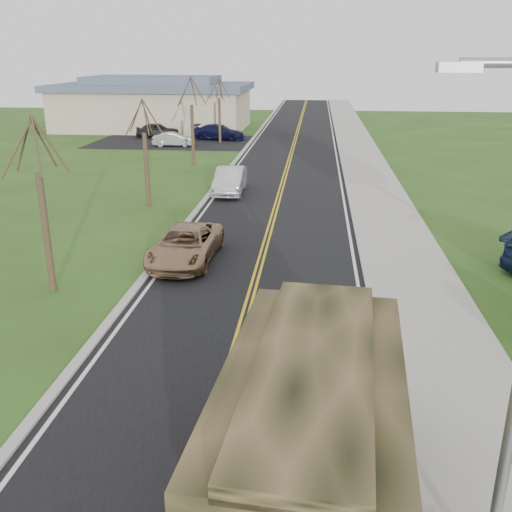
# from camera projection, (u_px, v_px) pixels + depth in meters

# --- Properties ---
(road) EXTENTS (8.00, 120.00, 0.01)m
(road) POSITION_uv_depth(u_px,v_px,m) (291.00, 154.00, 47.58)
(road) COLOR black
(road) RESTS_ON ground
(curb_right) EXTENTS (0.30, 120.00, 0.12)m
(curb_right) POSITION_uv_depth(u_px,v_px,m) (341.00, 154.00, 47.15)
(curb_right) COLOR #9E998E
(curb_right) RESTS_ON ground
(sidewalk_right) EXTENTS (3.20, 120.00, 0.10)m
(sidewalk_right) POSITION_uv_depth(u_px,v_px,m) (363.00, 155.00, 46.98)
(sidewalk_right) COLOR #9E998E
(sidewalk_right) RESTS_ON ground
(curb_left) EXTENTS (0.30, 120.00, 0.10)m
(curb_left) POSITION_uv_depth(u_px,v_px,m) (242.00, 153.00, 47.97)
(curb_left) COLOR #9E998E
(curb_left) RESTS_ON ground
(bare_tree_a) EXTENTS (1.93, 2.26, 6.08)m
(bare_tree_a) POSITION_uv_depth(u_px,v_px,m) (44.00, 219.00, 19.28)
(bare_tree_a) COLOR #38281C
(bare_tree_a) RESTS_ON ground
(bare_tree_b) EXTENTS (1.83, 2.14, 5.73)m
(bare_tree_b) POSITION_uv_depth(u_px,v_px,m) (146.00, 161.00, 30.57)
(bare_tree_b) COLOR #38281C
(bare_tree_b) RESTS_ON ground
(bare_tree_c) EXTENTS (2.04, 2.39, 6.42)m
(bare_tree_c) POSITION_uv_depth(u_px,v_px,m) (192.00, 128.00, 41.72)
(bare_tree_c) COLOR #38281C
(bare_tree_c) RESTS_ON ground
(bare_tree_d) EXTENTS (1.88, 2.20, 5.91)m
(bare_tree_d) POSITION_uv_depth(u_px,v_px,m) (219.00, 115.00, 53.04)
(bare_tree_d) COLOR #38281C
(bare_tree_d) RESTS_ON ground
(commercial_building) EXTENTS (25.50, 21.50, 5.65)m
(commercial_building) POSITION_uv_depth(u_px,v_px,m) (154.00, 104.00, 63.23)
(commercial_building) COLOR tan
(commercial_building) RESTS_ON ground
(military_truck) EXTENTS (3.17, 7.67, 3.73)m
(military_truck) POSITION_uv_depth(u_px,v_px,m) (314.00, 422.00, 9.44)
(military_truck) COLOR black
(military_truck) RESTS_ON ground
(suv_champagne) EXTENTS (2.51, 5.12, 1.40)m
(suv_champagne) POSITION_uv_depth(u_px,v_px,m) (186.00, 245.00, 22.79)
(suv_champagne) COLOR #A37D5C
(suv_champagne) RESTS_ON ground
(sedan_silver) EXTENTS (1.74, 4.66, 1.52)m
(sedan_silver) POSITION_uv_depth(u_px,v_px,m) (230.00, 181.00, 34.08)
(sedan_silver) COLOR silver
(sedan_silver) RESTS_ON ground
(lot_car_dark) EXTENTS (4.60, 2.84, 1.46)m
(lot_car_dark) POSITION_uv_depth(u_px,v_px,m) (157.00, 130.00, 56.99)
(lot_car_dark) COLOR black
(lot_car_dark) RESTS_ON ground
(lot_car_silver) EXTENTS (3.90, 1.75, 1.24)m
(lot_car_silver) POSITION_uv_depth(u_px,v_px,m) (174.00, 139.00, 51.52)
(lot_car_silver) COLOR #A5A5A9
(lot_car_silver) RESTS_ON ground
(lot_car_navy) EXTENTS (5.33, 2.79, 1.47)m
(lot_car_navy) POSITION_uv_depth(u_px,v_px,m) (219.00, 132.00, 55.43)
(lot_car_navy) COLOR black
(lot_car_navy) RESTS_ON ground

